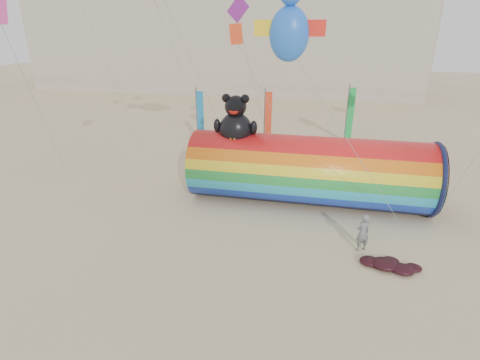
% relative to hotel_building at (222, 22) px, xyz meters
% --- Properties ---
extents(ground, '(160.00, 160.00, 0.00)m').
position_rel_hotel_building_xyz_m(ground, '(12.00, -45.95, -10.31)').
color(ground, '#CCB58C').
rests_on(ground, ground).
extents(hotel_building, '(60.40, 15.40, 20.60)m').
position_rel_hotel_building_xyz_m(hotel_building, '(0.00, 0.00, 0.00)').
color(hotel_building, '#B7AD99').
rests_on(hotel_building, ground).
extents(windsock_assembly, '(13.80, 4.20, 6.36)m').
position_rel_hotel_building_xyz_m(windsock_assembly, '(15.89, -41.23, -8.20)').
color(windsock_assembly, red).
rests_on(windsock_assembly, ground).
extents(kite_handler, '(0.82, 0.73, 1.89)m').
position_rel_hotel_building_xyz_m(kite_handler, '(18.67, -46.06, -9.37)').
color(kite_handler, slate).
rests_on(kite_handler, ground).
extents(fabric_bundle, '(2.62, 1.35, 0.41)m').
position_rel_hotel_building_xyz_m(fabric_bundle, '(19.78, -47.28, -10.14)').
color(fabric_bundle, '#380A14').
rests_on(fabric_bundle, ground).
extents(festival_banners, '(12.99, 4.69, 5.20)m').
position_rel_hotel_building_xyz_m(festival_banners, '(12.47, -30.75, -7.67)').
color(festival_banners, '#59595E').
rests_on(festival_banners, ground).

